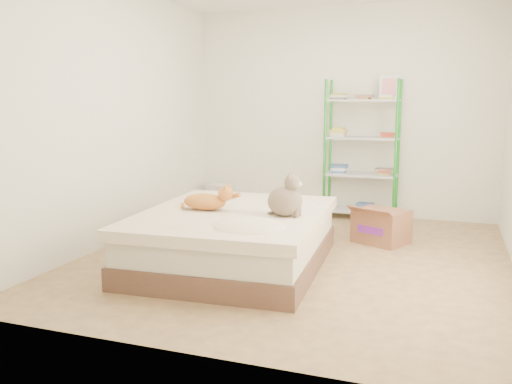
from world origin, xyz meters
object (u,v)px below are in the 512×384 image
at_px(orange_cat, 205,200).
at_px(white_bin, 218,196).
at_px(shelf_unit, 362,147).
at_px(grey_cat, 285,195).
at_px(bed, 234,238).
at_px(cardboard_box, 381,226).

relative_size(orange_cat, white_bin, 1.37).
xyz_separation_m(orange_cat, white_bin, (-0.88, 2.30, -0.41)).
distance_m(shelf_unit, white_bin, 2.04).
relative_size(orange_cat, grey_cat, 1.28).
distance_m(bed, shelf_unit, 2.50).
xyz_separation_m(bed, shelf_unit, (0.76, 2.30, 0.64)).
xyz_separation_m(grey_cat, shelf_unit, (0.28, 2.34, 0.22)).
xyz_separation_m(grey_cat, white_bin, (-1.63, 2.31, -0.50)).
distance_m(orange_cat, shelf_unit, 2.56).
relative_size(grey_cat, shelf_unit, 0.21).
xyz_separation_m(shelf_unit, cardboard_box, (0.38, -1.08, -0.71)).
relative_size(shelf_unit, cardboard_box, 2.73).
relative_size(bed, grey_cat, 5.56).
distance_m(grey_cat, cardboard_box, 1.51).
relative_size(bed, shelf_unit, 1.16).
relative_size(bed, white_bin, 5.97).
bearing_deg(cardboard_box, grey_cat, -92.28).
distance_m(orange_cat, cardboard_box, 1.93).
bearing_deg(orange_cat, white_bin, 107.78).
xyz_separation_m(bed, white_bin, (-1.15, 2.26, -0.07)).
bearing_deg(orange_cat, shelf_unit, 62.94).
height_order(bed, orange_cat, orange_cat).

